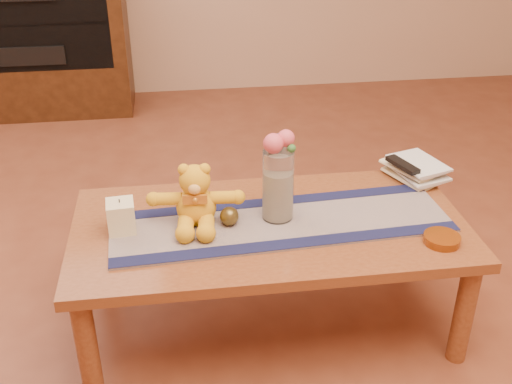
{
  "coord_description": "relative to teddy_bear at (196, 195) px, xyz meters",
  "views": [
    {
      "loc": [
        -0.31,
        -1.85,
        1.6
      ],
      "look_at": [
        -0.05,
        0.0,
        0.58
      ],
      "focal_mm": 43.29,
      "sensor_mm": 36.0,
      "label": 1
    }
  ],
  "objects": [
    {
      "name": "amber_dish",
      "position": [
        0.81,
        -0.24,
        -0.1
      ],
      "size": [
        0.14,
        0.14,
        0.03
      ],
      "primitive_type": "cylinder",
      "rotation": [
        0.0,
        0.0,
        0.15
      ],
      "color": "#BF5914",
      "rests_on": "coffee_table_top"
    },
    {
      "name": "blue_flower_back",
      "position": [
        0.3,
        0.03,
        0.18
      ],
      "size": [
        0.04,
        0.04,
        0.04
      ],
      "primitive_type": "sphere",
      "color": "#4E5EA9",
      "rests_on": "glass_vase"
    },
    {
      "name": "coffee_table_top",
      "position": [
        0.26,
        -0.03,
        -0.14
      ],
      "size": [
        1.4,
        0.7,
        0.04
      ],
      "primitive_type": "cube",
      "color": "brown",
      "rests_on": "floor"
    },
    {
      "name": "table_leg_fl",
      "position": [
        -0.38,
        -0.32,
        -0.36
      ],
      "size": [
        0.07,
        0.07,
        0.41
      ],
      "primitive_type": "cylinder",
      "color": "brown",
      "rests_on": "floor"
    },
    {
      "name": "cabinet_cavity",
      "position": [
        -0.94,
        2.21,
        0.09
      ],
      "size": [
        1.02,
        0.03,
        0.61
      ],
      "primitive_type": "cube",
      "color": "black",
      "rests_on": "media_cabinet"
    },
    {
      "name": "pillar_candle",
      "position": [
        -0.26,
        -0.02,
        -0.05
      ],
      "size": [
        0.1,
        0.1,
        0.11
      ],
      "primitive_type": "cube",
      "rotation": [
        0.0,
        0.0,
        0.08
      ],
      "color": "beige",
      "rests_on": "persian_runner"
    },
    {
      "name": "rose_right",
      "position": [
        0.31,
        -0.0,
        0.2
      ],
      "size": [
        0.06,
        0.06,
        0.06
      ],
      "primitive_type": "sphere",
      "color": "#CE4856",
      "rests_on": "glass_vase"
    },
    {
      "name": "runner_border_far",
      "position": [
        0.29,
        0.1,
        -0.11
      ],
      "size": [
        1.2,
        0.12,
        0.0
      ],
      "primitive_type": "cube",
      "rotation": [
        0.0,
        0.0,
        0.05
      ],
      "color": "#121436",
      "rests_on": "persian_runner"
    },
    {
      "name": "cabinet_shelf",
      "position": [
        -0.94,
        2.3,
        0.09
      ],
      "size": [
        1.02,
        0.2,
        0.02
      ],
      "primitive_type": "cube",
      "color": "black",
      "rests_on": "media_cabinet"
    },
    {
      "name": "bronze_ball",
      "position": [
        0.11,
        -0.04,
        -0.07
      ],
      "size": [
        0.08,
        0.08,
        0.07
      ],
      "primitive_type": "sphere",
      "rotation": [
        0.0,
        0.0,
        -0.27
      ],
      "color": "#4F3F1A",
      "rests_on": "persian_runner"
    },
    {
      "name": "rose_left",
      "position": [
        0.27,
        -0.02,
        0.19
      ],
      "size": [
        0.07,
        0.07,
        0.07
      ],
      "primitive_type": "sphere",
      "color": "#CE4856",
      "rests_on": "glass_vase"
    },
    {
      "name": "glass_vase",
      "position": [
        0.29,
        -0.01,
        0.02
      ],
      "size": [
        0.11,
        0.11,
        0.26
      ],
      "primitive_type": "cylinder",
      "color": "silver",
      "rests_on": "persian_runner"
    },
    {
      "name": "stereo_lower",
      "position": [
        -0.94,
        2.32,
        -0.1
      ],
      "size": [
        0.42,
        0.28,
        0.12
      ],
      "primitive_type": "cube",
      "color": "black",
      "rests_on": "media_cabinet"
    },
    {
      "name": "potpourri_fill",
      "position": [
        0.29,
        -0.01,
        -0.02
      ],
      "size": [
        0.09,
        0.09,
        0.18
      ],
      "primitive_type": "cylinder",
      "color": "beige",
      "rests_on": "glass_vase"
    },
    {
      "name": "candle_wick",
      "position": [
        -0.26,
        -0.02,
        0.01
      ],
      "size": [
        0.0,
        0.0,
        0.01
      ],
      "primitive_type": "cylinder",
      "rotation": [
        0.0,
        0.0,
        0.08
      ],
      "color": "black",
      "rests_on": "pillar_candle"
    },
    {
      "name": "tv_remote",
      "position": [
        0.82,
        0.19,
        -0.03
      ],
      "size": [
        0.1,
        0.17,
        0.02
      ],
      "primitive_type": "cube",
      "rotation": [
        0.0,
        0.0,
        0.35
      ],
      "color": "black",
      "rests_on": "book_top"
    },
    {
      "name": "book_upper",
      "position": [
        0.81,
        0.2,
        -0.07
      ],
      "size": [
        0.25,
        0.27,
        0.02
      ],
      "primitive_type": "imported",
      "rotation": [
        0.0,
        0.0,
        0.45
      ],
      "color": "beige",
      "rests_on": "book_lower"
    },
    {
      "name": "blue_flower_side",
      "position": [
        0.26,
        0.01,
        0.17
      ],
      "size": [
        0.04,
        0.04,
        0.04
      ],
      "primitive_type": "sphere",
      "color": "#4E5EA9",
      "rests_on": "glass_vase"
    },
    {
      "name": "leaf_sprig",
      "position": [
        0.33,
        -0.03,
        0.17
      ],
      "size": [
        0.03,
        0.03,
        0.03
      ],
      "primitive_type": "sphere",
      "color": "#33662D",
      "rests_on": "glass_vase"
    },
    {
      "name": "teddy_bear",
      "position": [
        0.0,
        0.0,
        0.0
      ],
      "size": [
        0.34,
        0.29,
        0.22
      ],
      "primitive_type": null,
      "rotation": [
        0.0,
        0.0,
        -0.09
      ],
      "color": "gold",
      "rests_on": "persian_runner"
    },
    {
      "name": "runner_border_near",
      "position": [
        0.3,
        -0.19,
        -0.11
      ],
      "size": [
        1.2,
        0.12,
        0.0
      ],
      "primitive_type": "cube",
      "rotation": [
        0.0,
        0.0,
        0.05
      ],
      "color": "#121436",
      "rests_on": "persian_runner"
    },
    {
      "name": "table_leg_br",
      "position": [
        0.9,
        0.26,
        -0.36
      ],
      "size": [
        0.07,
        0.07,
        0.41
      ],
      "primitive_type": "cylinder",
      "color": "brown",
      "rests_on": "floor"
    },
    {
      "name": "book_bottom",
      "position": [
        0.82,
        0.2,
        -0.11
      ],
      "size": [
        0.24,
        0.27,
        0.02
      ],
      "primitive_type": "imported",
      "rotation": [
        0.0,
        0.0,
        0.4
      ],
      "color": "beige",
      "rests_on": "coffee_table_top"
    },
    {
      "name": "floor",
      "position": [
        0.26,
        -0.03,
        -0.57
      ],
      "size": [
        5.5,
        5.5,
        0.0
      ],
      "primitive_type": "plane",
      "color": "brown",
      "rests_on": "ground"
    },
    {
      "name": "table_leg_bl",
      "position": [
        -0.38,
        0.26,
        -0.36
      ],
      "size": [
        0.07,
        0.07,
        0.41
      ],
      "primitive_type": "cylinder",
      "color": "brown",
      "rests_on": "floor"
    },
    {
      "name": "table_leg_fr",
      "position": [
        0.9,
        -0.32,
        -0.36
      ],
      "size": [
        0.07,
        0.07,
        0.41
      ],
      "primitive_type": "cylinder",
      "color": "brown",
      "rests_on": "floor"
    },
    {
      "name": "media_cabinet",
      "position": [
        -0.94,
        2.45,
        -0.02
      ],
      "size": [
        1.2,
        0.5,
        1.1
      ],
      "primitive_type": "cube",
      "color": "black",
      "rests_on": "floor"
    },
    {
      "name": "book_top",
      "position": [
        0.82,
        0.2,
        -0.05
      ],
      "size": [
        0.22,
        0.26,
        0.02
      ],
      "primitive_type": "imported",
      "rotation": [
        0.0,
        0.0,
        0.3
      ],
      "color": "beige",
      "rests_on": "book_upper"
    },
    {
      "name": "book_lower",
      "position": [
        0.82,
        0.2,
        -0.09
      ],
      "size": [
        0.22,
        0.26,
        0.02
      ],
      "primitive_type": "imported",
      "rotation": [
        0.0,
        0.0,
        0.26
      ],
      "color": "beige",
      "rests_on": "book_bottom"
    },
    {
      "name": "persian_runner",
      "position": [
        0.3,
        -0.04,
        -0.11
      ],
      "size": [
        1.22,
        0.41,
        0.01
      ],
      "primitive_type": "cube",
      "rotation": [
        0.0,
        0.0,
        0.05
      ],
      "color": "#1A1C4A",
      "rests_on": "coffee_table_top"
    }
  ]
}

